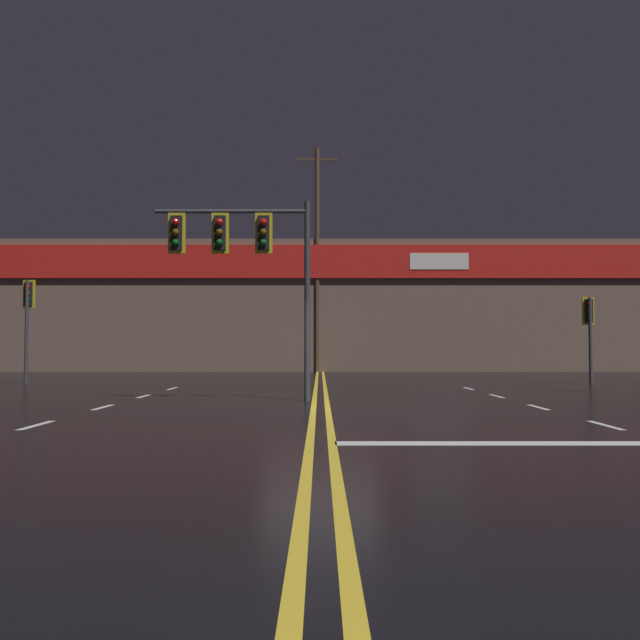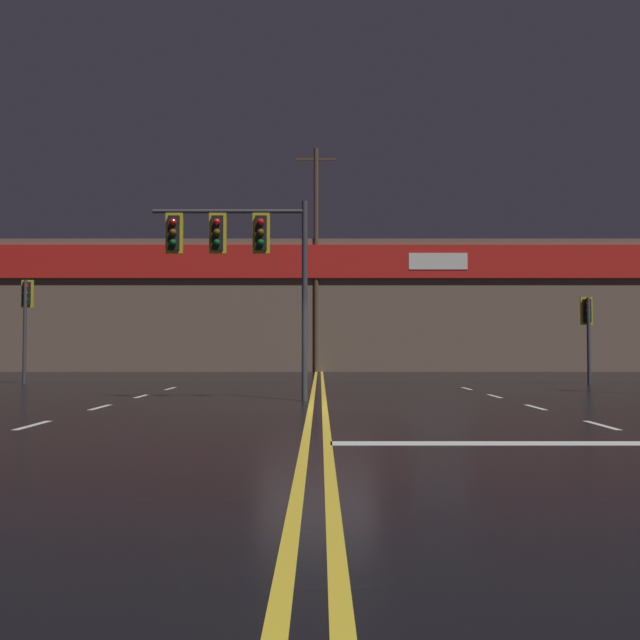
% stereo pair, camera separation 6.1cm
% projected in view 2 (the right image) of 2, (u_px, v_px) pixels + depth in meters
% --- Properties ---
extents(ground_plane, '(200.00, 200.00, 0.00)m').
position_uv_depth(ground_plane, '(320.00, 407.00, 15.35)').
color(ground_plane, black).
extents(road_markings, '(13.96, 60.00, 0.01)m').
position_uv_depth(road_markings, '(362.00, 412.00, 14.28)').
color(road_markings, gold).
rests_on(road_markings, ground).
extents(traffic_signal_median, '(3.78, 0.36, 4.87)m').
position_uv_depth(traffic_signal_median, '(239.00, 246.00, 17.32)').
color(traffic_signal_median, '#38383D').
rests_on(traffic_signal_median, ground).
extents(traffic_signal_corner_northwest, '(0.42, 0.36, 3.74)m').
position_uv_depth(traffic_signal_corner_northwest, '(29.00, 307.00, 25.58)').
color(traffic_signal_corner_northwest, '#38383D').
rests_on(traffic_signal_corner_northwest, ground).
extents(traffic_signal_corner_northeast, '(0.42, 0.36, 3.12)m').
position_uv_depth(traffic_signal_corner_northeast, '(589.00, 320.00, 25.42)').
color(traffic_signal_corner_northeast, '#38383D').
rests_on(traffic_signal_corner_northeast, ground).
extents(building_backdrop, '(37.10, 10.23, 7.31)m').
position_uv_depth(building_backdrop, '(321.00, 310.00, 43.89)').
color(building_backdrop, brown).
rests_on(building_backdrop, ground).
extents(utility_pole_row, '(44.59, 0.26, 12.29)m').
position_uv_depth(utility_pole_row, '(305.00, 269.00, 38.98)').
color(utility_pole_row, '#4C3828').
rests_on(utility_pole_row, ground).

